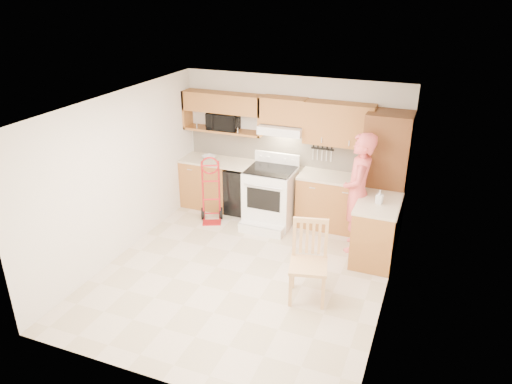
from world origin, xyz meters
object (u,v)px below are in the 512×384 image
Objects in this scene: range at (269,193)px; person at (358,193)px; microwave at (224,121)px; hand_truck at (211,193)px; dining_chair at (308,263)px.

range is 1.61m from person.
microwave is 1.55m from range.
microwave is 1.32m from hand_truck.
person is 1.67m from dining_chair.
range is at bearing -27.98° from microwave.
hand_truck is 2.72m from dining_chair.
hand_truck is at bearing 131.58° from dining_chair.
dining_chair is (2.22, -1.59, 0.00)m from hand_truck.
microwave is 0.47× the size of range.
microwave is 3.44m from dining_chair.
hand_truck is at bearing -88.99° from microwave.
microwave reaches higher than hand_truck.
person is 1.75× the size of dining_chair.
microwave reaches higher than range.
hand_truck is at bearing -164.42° from range.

